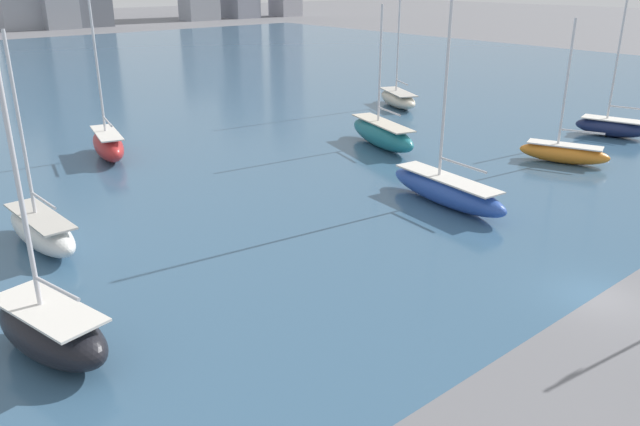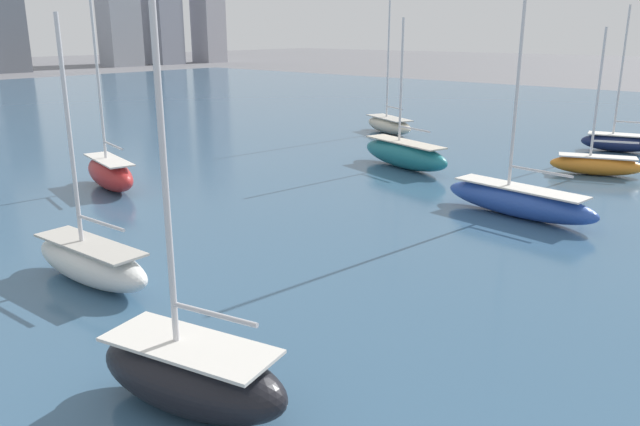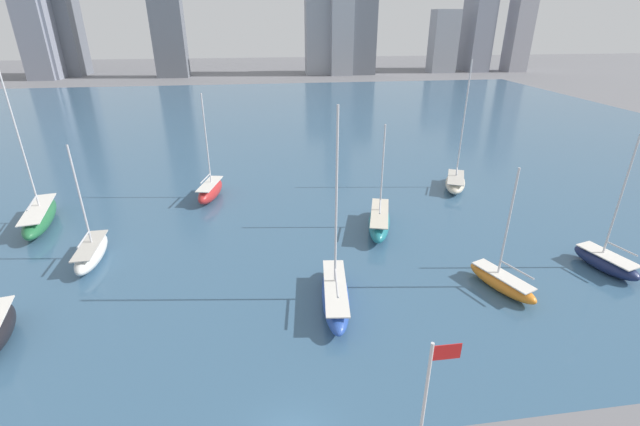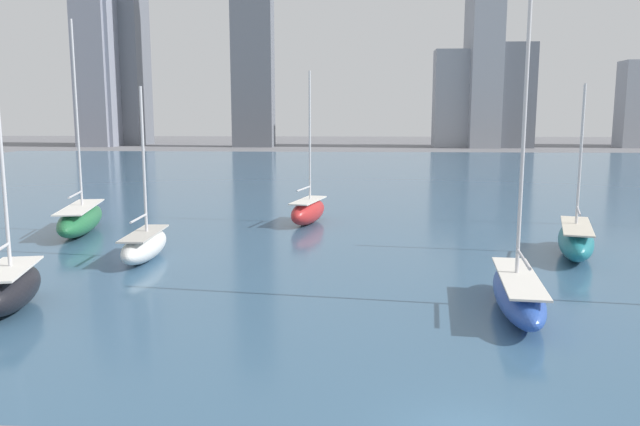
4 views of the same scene
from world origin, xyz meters
name	(u,v)px [view 1 (image 1 of 4)]	position (x,y,z in m)	size (l,w,h in m)	color
ground_plane	(595,297)	(0.00, 0.00, 0.00)	(500.00, 500.00, 0.00)	slate
harbor_water	(55,89)	(0.00, 70.00, 0.00)	(180.00, 140.00, 0.00)	#385B7A
sailboat_black	(51,330)	(-20.00, 11.01, 1.11)	(3.68, 6.58, 11.44)	black
sailboat_cream	(398,98)	(24.51, 34.92, 0.98)	(5.48, 7.94, 16.33)	beige
sailboat_teal	(382,134)	(11.21, 24.31, 1.11)	(4.75, 9.53, 11.28)	#1E757F
sailboat_white	(41,229)	(-16.97, 21.64, 0.99)	(2.31, 7.40, 11.07)	white
sailboat_orange	(564,152)	(18.40, 12.09, 0.85)	(4.02, 6.75, 10.60)	orange
sailboat_blue	(446,189)	(4.32, 12.00, 1.01)	(3.23, 9.63, 15.57)	#284CA8
sailboat_navy	(612,126)	(29.29, 13.72, 0.91)	(3.70, 6.45, 12.43)	#19234C
sailboat_red	(108,144)	(-7.44, 35.75, 1.14)	(3.59, 7.29, 12.93)	#B72828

